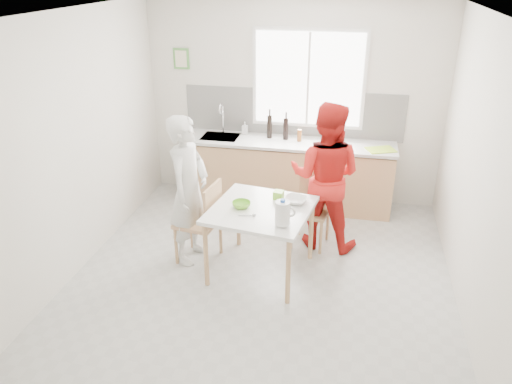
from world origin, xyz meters
TOP-DOWN VIEW (x-y plane):
  - ground at (0.00, 0.00)m, footprint 4.50×4.50m
  - room_shell at (0.00, 0.00)m, footprint 4.50×4.50m
  - window at (0.20, 2.23)m, footprint 1.50×0.06m
  - backsplash at (0.00, 2.24)m, footprint 3.00×0.02m
  - picture_frame at (-1.55, 2.23)m, footprint 0.22×0.03m
  - kitchen_counter at (-0.00, 1.95)m, footprint 2.84×0.64m
  - dining_table at (-0.03, 0.20)m, footprint 1.14×1.14m
  - chair_left at (-0.70, 0.30)m, footprint 0.50×0.50m
  - chair_far at (0.44, 0.96)m, footprint 0.47×0.47m
  - person_white at (-0.86, 0.33)m, footprint 0.49×0.67m
  - person_red at (0.57, 0.94)m, footprint 0.94×0.78m
  - bowl_green at (-0.24, 0.18)m, footprint 0.22×0.22m
  - bowl_white at (0.30, 0.40)m, footprint 0.27×0.27m
  - milk_jug at (0.25, -0.12)m, footprint 0.20×0.15m
  - green_box at (0.11, 0.46)m, footprint 0.11×0.11m
  - spoon at (-0.14, -0.01)m, footprint 0.16×0.04m
  - cutting_board at (1.20, 1.84)m, footprint 0.42×0.37m
  - wine_bottle_a at (-0.28, 2.04)m, footprint 0.07×0.07m
  - wine_bottle_b at (-0.05, 2.02)m, footprint 0.07×0.07m
  - jar_amber at (0.14, 1.98)m, footprint 0.06×0.06m
  - soap_bottle at (-0.64, 2.13)m, footprint 0.09×0.09m

SIDE VIEW (x-z plane):
  - ground at x=0.00m, z-range 0.00..0.00m
  - kitchen_counter at x=0.00m, z-range -0.27..1.10m
  - chair_far at x=0.44m, z-range 0.05..0.94m
  - chair_left at x=-0.70m, z-range 0.05..0.99m
  - dining_table at x=-0.03m, z-range 0.31..1.08m
  - spoon at x=-0.14m, z-range 0.78..0.79m
  - bowl_white at x=0.30m, z-range 0.77..0.83m
  - bowl_green at x=-0.24m, z-range 0.77..0.83m
  - green_box at x=0.11m, z-range 0.77..0.86m
  - person_white at x=-0.86m, z-range 0.00..1.68m
  - person_red at x=0.57m, z-range 0.00..1.74m
  - milk_jug at x=0.25m, z-range 0.78..1.04m
  - cutting_board at x=1.20m, z-range 0.92..0.93m
  - jar_amber at x=0.14m, z-range 0.92..1.08m
  - soap_bottle at x=-0.64m, z-range 0.92..1.10m
  - wine_bottle_b at x=-0.05m, z-range 0.92..1.22m
  - wine_bottle_a at x=-0.28m, z-range 0.92..1.24m
  - backsplash at x=0.00m, z-range 0.90..1.55m
  - room_shell at x=0.00m, z-range -0.61..3.89m
  - window at x=0.20m, z-range 1.05..2.35m
  - picture_frame at x=-1.55m, z-range 1.76..2.04m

